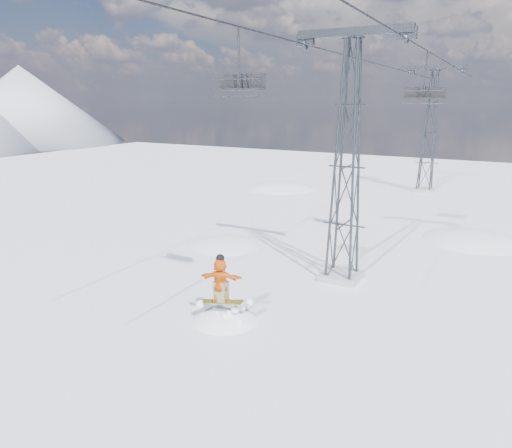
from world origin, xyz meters
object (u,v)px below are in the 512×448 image
Objects in this scene: lift_tower_far at (429,133)px; lift_chair_near at (240,84)px; lift_tower_near at (347,167)px; snowboarder_jump at (226,356)px.

lift_tower_far is 4.96× the size of lift_chair_near.
lift_tower_near is 25.00m from lift_tower_far.
lift_chair_near is at bearing -94.08° from lift_tower_far.
lift_chair_near is at bearing -110.59° from lift_tower_near.
lift_tower_far is at bearing 90.00° from lift_tower_near.
lift_tower_near is at bearing -90.00° from lift_tower_far.
lift_tower_far is (0.00, 25.00, 0.00)m from lift_tower_near.
lift_chair_near is (-2.20, -30.86, 3.54)m from lift_tower_far.
lift_tower_near is at bearing 69.41° from lift_chair_near.
snowboarder_jump is 10.65m from lift_chair_near.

